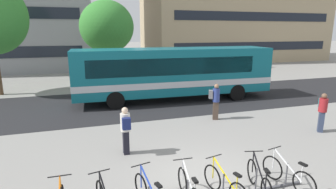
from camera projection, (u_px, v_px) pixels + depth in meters
ground at (207, 183)px, 7.77m from camera, size 200.00×200.00×0.00m
bus_lane_asphalt at (140, 102)px, 16.55m from camera, size 80.00×7.20×0.01m
city_bus at (175, 72)px, 16.81m from camera, size 12.11×3.00×3.20m
parked_bicycle_yellow_4 at (225, 185)px, 6.98m from camera, size 0.57×1.69×0.99m
parked_bicycle_black_5 at (259, 180)px, 7.23m from camera, size 0.61×1.68×0.99m
parked_bicycle_white_6 at (287, 175)px, 7.50m from camera, size 0.56×1.70×0.99m
commuter_grey_pack_0 at (215, 99)px, 13.15m from camera, size 0.60×0.48×1.77m
commuter_navy_pack_1 at (126, 128)px, 9.41m from camera, size 0.34×0.52×1.70m
commuter_teal_pack_2 at (322, 110)px, 11.56m from camera, size 0.56×0.60×1.69m
street_tree_1 at (107, 27)px, 22.69m from camera, size 4.46×4.46×6.72m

